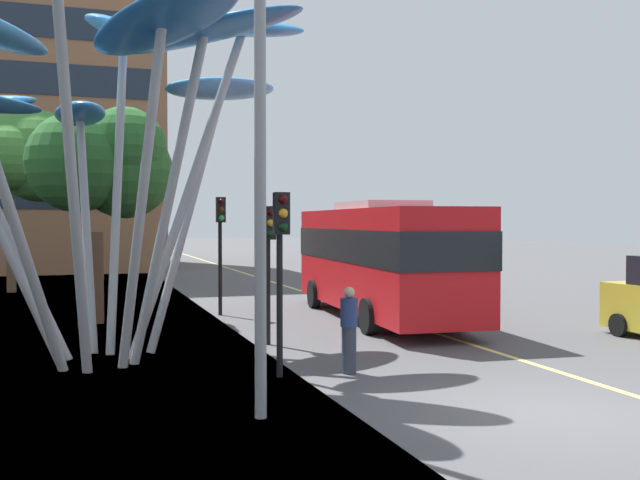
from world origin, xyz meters
TOP-DOWN VIEW (x-y plane):
  - ground at (-0.69, 0.00)m, footprint 120.00×240.00m
  - red_bus at (1.66, 10.94)m, footprint 3.37×10.65m
  - leaf_sculpture at (-6.66, 6.49)m, footprint 10.16×9.19m
  - traffic_light_kerb_near at (-3.45, 3.70)m, footprint 0.28×0.42m
  - traffic_light_kerb_far at (-2.75, 7.36)m, footprint 0.28×0.42m
  - traffic_light_island_mid at (-2.84, 13.24)m, footprint 0.28×0.42m
  - street_lamp at (-4.20, 1.07)m, footprint 1.37×0.44m
  - tree_pavement_near at (-6.29, 13.35)m, footprint 4.37×3.37m
  - tree_pavement_far at (-9.35, 24.26)m, footprint 5.04×4.22m
  - pedestrian at (-2.06, 3.70)m, footprint 0.34×0.34m

SIDE VIEW (x-z plane):
  - ground at x=-0.69m, z-range -0.10..0.00m
  - pedestrian at x=-2.06m, z-range 0.00..1.71m
  - red_bus at x=1.66m, z-range 0.17..3.76m
  - traffic_light_kerb_far at x=-2.75m, z-range 0.76..4.12m
  - traffic_light_kerb_near at x=-3.45m, z-range 0.80..4.34m
  - traffic_light_island_mid at x=-2.84m, z-range 0.84..4.60m
  - tree_pavement_near at x=-6.29m, z-range 1.52..7.99m
  - street_lamp at x=-4.20m, z-range 1.03..8.93m
  - tree_pavement_far at x=-9.35m, z-range 1.92..9.73m
  - leaf_sculpture at x=-6.66m, z-range 2.02..10.28m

